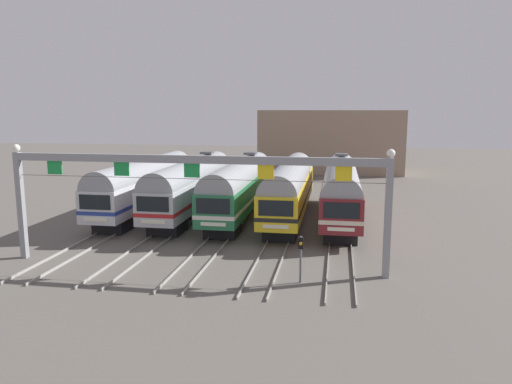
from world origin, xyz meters
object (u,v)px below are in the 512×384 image
commuter_train_stainless (192,184)px  commuter_train_maroon (341,188)px  catenary_gantry (192,177)px  commuter_train_green (240,186)px  commuter_train_yellow (290,187)px  commuter_train_silver (145,183)px  yard_signal_mast (301,250)px

commuter_train_stainless → commuter_train_maroon: 12.56m
catenary_gantry → commuter_train_green: bearing=90.0°
commuter_train_maroon → commuter_train_green: bearing=180.0°
commuter_train_yellow → commuter_train_maroon: commuter_train_maroon is taller
commuter_train_yellow → commuter_train_stainless: bearing=180.0°
commuter_train_yellow → commuter_train_maroon: 4.19m
commuter_train_silver → commuter_train_stainless: size_ratio=1.00×
commuter_train_stainless → commuter_train_yellow: (8.37, -0.00, -0.00)m
yard_signal_mast → commuter_train_maroon: bearing=82.1°
commuter_train_silver → commuter_train_green: commuter_train_green is taller
yard_signal_mast → commuter_train_green: bearing=112.6°
commuter_train_maroon → commuter_train_yellow: bearing=-179.9°
commuter_train_silver → yard_signal_mast: 21.06m
commuter_train_yellow → commuter_train_maroon: bearing=0.1°
commuter_train_green → commuter_train_yellow: 4.19m
commuter_train_silver → yard_signal_mast: (14.65, -15.10, -0.92)m
catenary_gantry → yard_signal_mast: size_ratio=8.76×
commuter_train_maroon → commuter_train_stainless: bearing=180.0°
commuter_train_stainless → yard_signal_mast: size_ratio=7.19×
commuter_train_green → yard_signal_mast: bearing=-67.4°
commuter_train_green → commuter_train_yellow: (4.19, -0.00, -0.00)m
commuter_train_stainless → commuter_train_maroon: bearing=0.0°
commuter_train_stainless → commuter_train_green: (4.19, 0.00, 0.00)m
commuter_train_maroon → yard_signal_mast: (-2.09, -15.11, -0.93)m
commuter_train_maroon → catenary_gantry: catenary_gantry is taller
yard_signal_mast → commuter_train_silver: bearing=134.1°
commuter_train_green → commuter_train_yellow: commuter_train_green is taller
commuter_train_yellow → yard_signal_mast: 15.28m
commuter_train_maroon → yard_signal_mast: bearing=-97.9°
commuter_train_green → commuter_train_maroon: size_ratio=1.00×
commuter_train_green → catenary_gantry: 13.74m
commuter_train_yellow → catenary_gantry: (-4.19, -13.49, 2.57)m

